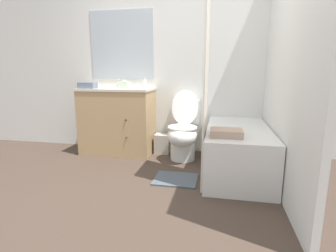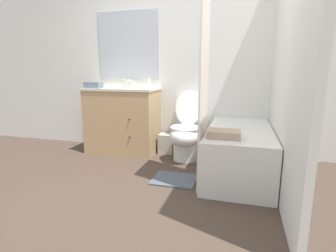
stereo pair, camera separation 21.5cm
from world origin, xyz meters
name	(u,v)px [view 1 (the left image)]	position (x,y,z in m)	size (l,w,h in m)	color
ground_plane	(139,203)	(0.00, 0.00, 0.00)	(14.00, 14.00, 0.00)	#47382D
wall_back	(173,62)	(-0.01, 1.63, 1.25)	(8.00, 0.06, 2.50)	silver
wall_right	(283,58)	(1.24, 0.80, 1.25)	(0.05, 2.61, 2.50)	silver
vanity_cabinet	(118,120)	(-0.72, 1.35, 0.46)	(0.98, 0.55, 0.90)	tan
sink_faucet	(121,85)	(-0.72, 1.53, 0.93)	(0.14, 0.12, 0.12)	silver
toilet	(183,132)	(0.21, 1.25, 0.35)	(0.37, 0.67, 0.88)	white
bathtub	(237,150)	(0.87, 0.91, 0.26)	(0.68, 1.39, 0.51)	white
shower_curtain	(206,85)	(0.52, 0.54, 1.00)	(0.01, 0.51, 1.98)	silver
wastebasket	(162,144)	(-0.11, 1.44, 0.13)	(0.21, 0.17, 0.27)	#B7B2A8
tissue_box	(124,85)	(-0.61, 1.36, 0.94)	(0.13, 0.14, 0.11)	silver
soap_dispenser	(144,84)	(-0.33, 1.35, 0.96)	(0.05, 0.05, 0.15)	white
hand_towel_folded	(88,85)	(-1.07, 1.20, 0.94)	(0.22, 0.14, 0.08)	slate
bath_towel_folded	(226,133)	(0.73, 0.48, 0.55)	(0.30, 0.23, 0.07)	tan
bath_mat	(176,179)	(0.23, 0.55, 0.01)	(0.45, 0.38, 0.02)	#4C5660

